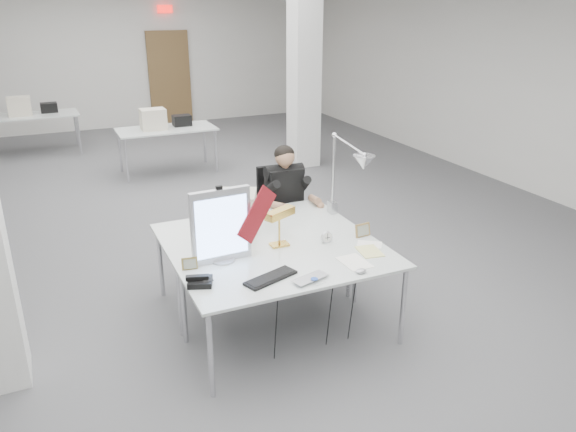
{
  "coord_description": "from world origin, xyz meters",
  "views": [
    {
      "loc": [
        -1.73,
        -6.25,
        2.79
      ],
      "look_at": [
        0.18,
        -2.0,
        0.97
      ],
      "focal_mm": 35.0,
      "sensor_mm": 36.0,
      "label": 1
    }
  ],
  "objects_px": {
    "office_chair": "(283,215)",
    "beige_monitor": "(235,211)",
    "desk_phone": "(200,282)",
    "architect_lamp": "(346,180)",
    "bankers_lamp": "(279,228)",
    "seated_person": "(285,186)",
    "laptop": "(314,281)",
    "desk_main": "(293,266)",
    "monitor": "(221,226)"
  },
  "relations": [
    {
      "from": "office_chair",
      "to": "desk_phone",
      "type": "xyz_separation_m",
      "value": [
        -1.38,
        -1.58,
        0.23
      ]
    },
    {
      "from": "office_chair",
      "to": "bankers_lamp",
      "type": "xyz_separation_m",
      "value": [
        -0.55,
        -1.16,
        0.38
      ]
    },
    {
      "from": "seated_person",
      "to": "bankers_lamp",
      "type": "xyz_separation_m",
      "value": [
        -0.55,
        -1.11,
        0.02
      ]
    },
    {
      "from": "desk_phone",
      "to": "architect_lamp",
      "type": "bearing_deg",
      "value": 43.5
    },
    {
      "from": "desk_main",
      "to": "seated_person",
      "type": "relative_size",
      "value": 1.93
    },
    {
      "from": "beige_monitor",
      "to": "architect_lamp",
      "type": "relative_size",
      "value": 0.44
    },
    {
      "from": "desk_main",
      "to": "office_chair",
      "type": "bearing_deg",
      "value": 69.15
    },
    {
      "from": "monitor",
      "to": "beige_monitor",
      "type": "xyz_separation_m",
      "value": [
        0.33,
        0.6,
        -0.13
      ]
    },
    {
      "from": "office_chair",
      "to": "seated_person",
      "type": "height_order",
      "value": "seated_person"
    },
    {
      "from": "desk_main",
      "to": "bankers_lamp",
      "type": "relative_size",
      "value": 5.33
    },
    {
      "from": "office_chair",
      "to": "bankers_lamp",
      "type": "bearing_deg",
      "value": -112.23
    },
    {
      "from": "seated_person",
      "to": "desk_phone",
      "type": "bearing_deg",
      "value": -129.16
    },
    {
      "from": "laptop",
      "to": "desk_phone",
      "type": "relative_size",
      "value": 1.66
    },
    {
      "from": "bankers_lamp",
      "to": "desk_phone",
      "type": "distance_m",
      "value": 0.94
    },
    {
      "from": "desk_main",
      "to": "architect_lamp",
      "type": "height_order",
      "value": "architect_lamp"
    },
    {
      "from": "seated_person",
      "to": "bankers_lamp",
      "type": "bearing_deg",
      "value": -113.21
    },
    {
      "from": "desk_phone",
      "to": "desk_main",
      "type": "bearing_deg",
      "value": 22.83
    },
    {
      "from": "desk_main",
      "to": "architect_lamp",
      "type": "distance_m",
      "value": 1.16
    },
    {
      "from": "laptop",
      "to": "office_chair",
      "type": "bearing_deg",
      "value": 57.31
    },
    {
      "from": "desk_main",
      "to": "beige_monitor",
      "type": "xyz_separation_m",
      "value": [
        -0.18,
        0.91,
        0.19
      ]
    },
    {
      "from": "desk_phone",
      "to": "beige_monitor",
      "type": "xyz_separation_m",
      "value": [
        0.61,
        0.93,
        0.16
      ]
    },
    {
      "from": "monitor",
      "to": "office_chair",
      "type": "bearing_deg",
      "value": 46.2
    },
    {
      "from": "seated_person",
      "to": "laptop",
      "type": "height_order",
      "value": "seated_person"
    },
    {
      "from": "laptop",
      "to": "architect_lamp",
      "type": "relative_size",
      "value": 0.36
    },
    {
      "from": "office_chair",
      "to": "architect_lamp",
      "type": "distance_m",
      "value": 1.13
    },
    {
      "from": "desk_main",
      "to": "monitor",
      "type": "height_order",
      "value": "monitor"
    },
    {
      "from": "beige_monitor",
      "to": "bankers_lamp",
      "type": "bearing_deg",
      "value": -42.25
    },
    {
      "from": "laptop",
      "to": "bankers_lamp",
      "type": "distance_m",
      "value": 0.75
    },
    {
      "from": "desk_main",
      "to": "beige_monitor",
      "type": "distance_m",
      "value": 0.94
    },
    {
      "from": "laptop",
      "to": "desk_phone",
      "type": "height_order",
      "value": "desk_phone"
    },
    {
      "from": "office_chair",
      "to": "beige_monitor",
      "type": "relative_size",
      "value": 2.88
    },
    {
      "from": "desk_main",
      "to": "desk_phone",
      "type": "xyz_separation_m",
      "value": [
        -0.79,
        -0.03,
        0.04
      ]
    },
    {
      "from": "desk_main",
      "to": "laptop",
      "type": "height_order",
      "value": "laptop"
    },
    {
      "from": "seated_person",
      "to": "beige_monitor",
      "type": "distance_m",
      "value": 0.97
    },
    {
      "from": "monitor",
      "to": "desk_phone",
      "type": "xyz_separation_m",
      "value": [
        -0.28,
        -0.33,
        -0.29
      ]
    },
    {
      "from": "desk_main",
      "to": "desk_phone",
      "type": "bearing_deg",
      "value": -178.13
    },
    {
      "from": "office_chair",
      "to": "desk_main",
      "type": "bearing_deg",
      "value": -107.87
    },
    {
      "from": "desk_phone",
      "to": "architect_lamp",
      "type": "relative_size",
      "value": 0.21
    },
    {
      "from": "desk_main",
      "to": "bankers_lamp",
      "type": "bearing_deg",
      "value": 83.56
    },
    {
      "from": "monitor",
      "to": "architect_lamp",
      "type": "relative_size",
      "value": 0.73
    },
    {
      "from": "laptop",
      "to": "architect_lamp",
      "type": "distance_m",
      "value": 1.37
    },
    {
      "from": "office_chair",
      "to": "laptop",
      "type": "relative_size",
      "value": 3.61
    },
    {
      "from": "desk_main",
      "to": "architect_lamp",
      "type": "relative_size",
      "value": 2.12
    },
    {
      "from": "monitor",
      "to": "bankers_lamp",
      "type": "xyz_separation_m",
      "value": [
        0.55,
        0.09,
        -0.14
      ]
    },
    {
      "from": "monitor",
      "to": "architect_lamp",
      "type": "height_order",
      "value": "architect_lamp"
    },
    {
      "from": "desk_main",
      "to": "seated_person",
      "type": "height_order",
      "value": "seated_person"
    },
    {
      "from": "desk_phone",
      "to": "office_chair",
      "type": "bearing_deg",
      "value": 69.74
    },
    {
      "from": "architect_lamp",
      "to": "desk_main",
      "type": "bearing_deg",
      "value": -136.14
    },
    {
      "from": "bankers_lamp",
      "to": "beige_monitor",
      "type": "height_order",
      "value": "beige_monitor"
    },
    {
      "from": "seated_person",
      "to": "architect_lamp",
      "type": "height_order",
      "value": "architect_lamp"
    }
  ]
}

